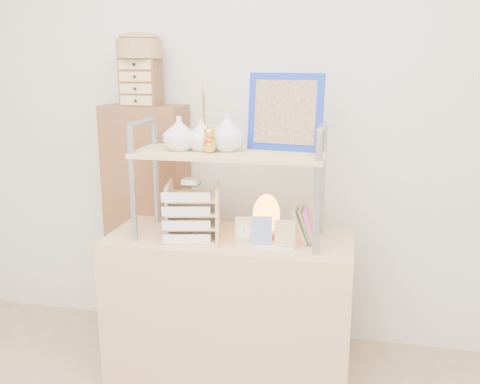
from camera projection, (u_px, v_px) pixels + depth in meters
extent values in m
cube|color=silver|center=(250.00, 114.00, 2.96)|extent=(3.40, 0.02, 2.60)
cube|color=tan|center=(230.00, 307.00, 2.71)|extent=(1.20, 0.50, 0.75)
cube|color=brown|center=(148.00, 222.00, 3.10)|extent=(0.46, 0.26, 1.35)
cylinder|color=gray|center=(132.00, 185.00, 2.50)|extent=(0.03, 0.03, 0.55)
cylinder|color=gray|center=(156.00, 172.00, 2.78)|extent=(0.03, 0.03, 0.55)
cylinder|color=gray|center=(142.00, 122.00, 2.57)|extent=(0.03, 0.30, 0.03)
cylinder|color=gray|center=(317.00, 194.00, 2.32)|extent=(0.03, 0.03, 0.55)
cylinder|color=gray|center=(322.00, 180.00, 2.60)|extent=(0.03, 0.03, 0.55)
cylinder|color=gray|center=(322.00, 127.00, 2.39)|extent=(0.03, 0.30, 0.03)
cube|color=tan|center=(229.00, 154.00, 2.52)|extent=(0.90, 0.34, 0.02)
imported|color=silver|center=(179.00, 133.00, 2.52)|extent=(0.16, 0.16, 0.16)
imported|color=silver|center=(202.00, 135.00, 2.52)|extent=(0.14, 0.14, 0.15)
imported|color=silver|center=(227.00, 133.00, 2.51)|extent=(0.17, 0.17, 0.17)
cylinder|color=#2759AC|center=(203.00, 137.00, 2.65)|extent=(0.07, 0.07, 0.10)
cube|color=#122DAD|center=(285.00, 112.00, 2.51)|extent=(0.37, 0.11, 0.36)
cube|color=brown|center=(285.00, 112.00, 2.50)|extent=(0.30, 0.08, 0.30)
cube|color=#CB5891|center=(310.00, 225.00, 2.51)|extent=(0.07, 0.12, 0.17)
cube|color=#73A552|center=(306.00, 224.00, 2.54)|extent=(0.07, 0.12, 0.17)
cube|color=tan|center=(301.00, 225.00, 2.52)|extent=(0.08, 0.13, 0.16)
cube|color=#DDBD84|center=(194.00, 236.00, 2.61)|extent=(0.29, 0.27, 0.01)
cube|color=white|center=(187.00, 239.00, 2.49)|extent=(0.22, 0.06, 0.04)
cube|color=#DDBD84|center=(194.00, 223.00, 2.59)|extent=(0.29, 0.27, 0.01)
cube|color=white|center=(186.00, 225.00, 2.48)|extent=(0.22, 0.06, 0.04)
cube|color=#DDBD84|center=(193.00, 210.00, 2.57)|extent=(0.29, 0.27, 0.01)
cube|color=white|center=(186.00, 211.00, 2.46)|extent=(0.22, 0.06, 0.04)
cube|color=#DDBD84|center=(193.00, 196.00, 2.56)|extent=(0.29, 0.27, 0.01)
cube|color=white|center=(186.00, 197.00, 2.45)|extent=(0.22, 0.06, 0.04)
cube|color=beige|center=(191.00, 182.00, 2.52)|extent=(0.07, 0.07, 0.03)
cylinder|color=brown|center=(266.00, 234.00, 2.61)|extent=(0.12, 0.12, 0.03)
ellipsoid|color=orange|center=(266.00, 213.00, 2.59)|extent=(0.14, 0.13, 0.19)
cube|color=tan|center=(245.00, 231.00, 2.49)|extent=(0.10, 0.06, 0.13)
cylinder|color=white|center=(244.00, 231.00, 2.47)|extent=(0.07, 0.02, 0.07)
cube|color=white|center=(272.00, 247.00, 2.46)|extent=(0.21, 0.09, 0.01)
cube|color=#21439A|center=(262.00, 231.00, 2.45)|extent=(0.10, 0.04, 0.13)
cube|color=tan|center=(285.00, 233.00, 2.44)|extent=(0.10, 0.04, 0.12)
cube|color=brown|center=(141.00, 82.00, 2.89)|extent=(0.20, 0.15, 0.25)
cube|color=tan|center=(136.00, 101.00, 2.84)|extent=(0.18, 0.01, 0.05)
cube|color=tan|center=(136.00, 89.00, 2.83)|extent=(0.18, 0.01, 0.05)
cube|color=tan|center=(135.00, 77.00, 2.81)|extent=(0.18, 0.01, 0.05)
cube|color=tan|center=(134.00, 64.00, 2.80)|extent=(0.18, 0.01, 0.05)
cylinder|color=#8D6340|center=(140.00, 49.00, 2.85)|extent=(0.25, 0.25, 0.10)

